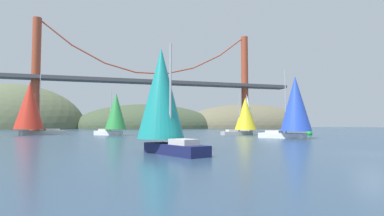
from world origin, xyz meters
TOP-DOWN VIEW (x-y plane):
  - ground_plane at (0.00, 0.00)m, footprint 360.00×360.00m
  - headland_center at (5.00, 135.00)m, footprint 72.69×44.00m
  - headland_right at (60.00, 135.00)m, footprint 77.15×44.00m
  - headland_left at (-55.00, 135.00)m, footprint 61.60×44.00m
  - suspension_bridge at (0.00, 95.00)m, footprint 113.35×6.00m
  - sailboat_white_mainsail at (17.92, 52.78)m, footprint 6.85×8.07m
  - sailboat_green_sail at (-15.10, 40.17)m, footprint 6.53×6.80m
  - sailboat_yellow_sail at (9.27, 37.03)m, footprint 7.42×4.65m
  - sailboat_teal_sail at (-13.52, 4.64)m, footprint 4.44×6.69m
  - sailboat_scarlet_sail at (-30.30, 46.87)m, footprint 9.98×7.42m
  - sailboat_blue_spinnaker at (8.22, 19.83)m, footprint 6.39×8.06m
  - channel_buoy at (19.14, 30.78)m, footprint 1.10×1.10m

SIDE VIEW (x-z plane):
  - ground_plane at x=0.00m, z-range 0.00..0.00m
  - headland_center at x=5.00m, z-range -12.05..12.05m
  - headland_right at x=60.00m, z-range -13.08..13.08m
  - headland_left at x=-55.00m, z-range -19.97..19.97m
  - channel_buoy at x=19.14m, z-range -0.95..1.69m
  - sailboat_teal_sail at x=-13.52m, z-range 0.13..7.60m
  - sailboat_yellow_sail at x=9.27m, z-range -0.06..7.82m
  - sailboat_green_sail at x=-15.10m, z-range -0.02..8.23m
  - sailboat_blue_spinnaker at x=8.22m, z-range -0.30..9.49m
  - sailboat_white_mainsail at x=17.92m, z-range 0.01..9.43m
  - sailboat_scarlet_sail at x=-30.30m, z-range -0.59..11.09m
  - suspension_bridge at x=0.00m, z-range -0.71..37.60m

